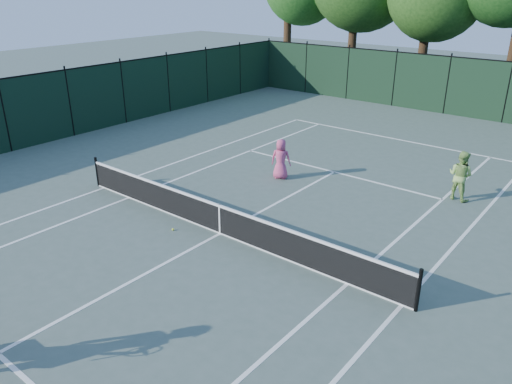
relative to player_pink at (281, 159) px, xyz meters
The scene contains 14 objects.
ground 4.83m from the player_pink, 75.09° to the right, with size 90.00×90.00×0.00m, color #4B5C52.
sideline_doubles_left 6.32m from the player_pink, 132.68° to the right, with size 0.10×23.77×0.01m, color white.
sideline_doubles_right 8.18m from the player_pink, 34.51° to the right, with size 0.10×23.77×0.01m, color white.
sideline_singles_left 5.49m from the player_pink, 122.02° to the right, with size 0.10×23.77×0.01m, color white.
sideline_singles_right 7.10m from the player_pink, 40.82° to the right, with size 0.10×23.77×0.01m, color white.
baseline_far 7.41m from the player_pink, 80.41° to the left, with size 10.97×0.10×0.01m, color white.
service_line_far 2.29m from the player_pink, 55.45° to the left, with size 8.23×0.10×0.01m, color white.
center_service_line 4.83m from the player_pink, 75.09° to the right, with size 0.10×12.80×0.01m, color white.
tennis_net 4.78m from the player_pink, 75.09° to the right, with size 11.69×0.09×1.06m.
fence_far 13.46m from the player_pink, 84.75° to the left, with size 24.00×0.05×3.00m, color black.
fence_left 11.74m from the player_pink, 156.81° to the right, with size 0.05×36.00×3.00m, color black.
player_pink is the anchor object (origin of this frame).
player_green 6.06m from the player_pink, 20.53° to the left, with size 0.92×0.77×1.66m.
loose_ball_midcourt 5.37m from the player_pink, 89.69° to the right, with size 0.07×0.07×0.07m, color #E3F632.
Camera 1 is at (8.72, -9.25, 6.67)m, focal length 35.00 mm.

